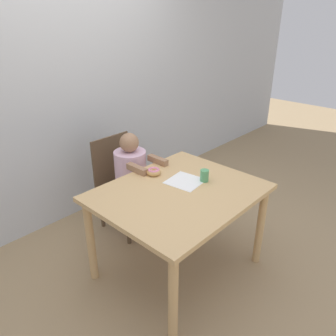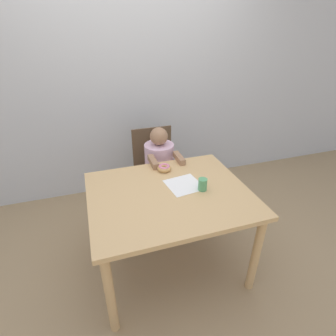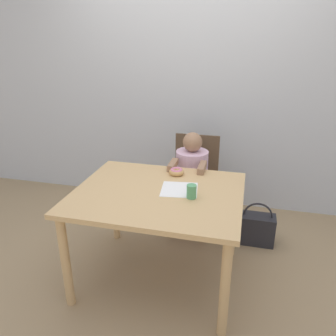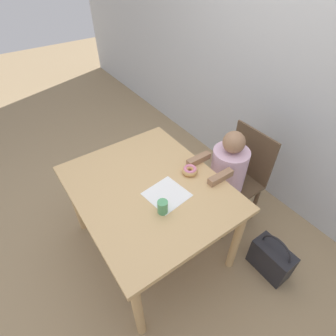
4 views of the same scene
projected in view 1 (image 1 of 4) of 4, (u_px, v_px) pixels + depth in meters
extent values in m
plane|color=#997F5B|center=(178.00, 268.00, 2.65)|extent=(12.00, 12.00, 0.00)
cube|color=silver|center=(68.00, 89.00, 2.94)|extent=(8.00, 0.05, 2.50)
cube|color=tan|center=(179.00, 193.00, 2.35)|extent=(1.15, 0.94, 0.03)
cylinder|color=tan|center=(173.00, 302.00, 1.91)|extent=(0.06, 0.06, 0.68)
cylinder|color=tan|center=(260.00, 226.00, 2.59)|extent=(0.06, 0.06, 0.68)
cylinder|color=tan|center=(91.00, 241.00, 2.42)|extent=(0.06, 0.06, 0.68)
cylinder|color=tan|center=(182.00, 191.00, 3.10)|extent=(0.06, 0.06, 0.68)
cube|color=brown|center=(128.00, 189.00, 3.00)|extent=(0.41, 0.45, 0.03)
cube|color=brown|center=(111.00, 159.00, 3.03)|extent=(0.41, 0.02, 0.44)
cylinder|color=brown|center=(128.00, 224.00, 2.85)|extent=(0.04, 0.04, 0.40)
cylinder|color=brown|center=(156.00, 209.00, 3.08)|extent=(0.04, 0.04, 0.40)
cylinder|color=brown|center=(102.00, 208.00, 3.09)|extent=(0.04, 0.04, 0.40)
cylinder|color=brown|center=(130.00, 195.00, 3.32)|extent=(0.04, 0.04, 0.40)
cylinder|color=silver|center=(133.00, 210.00, 3.05)|extent=(0.24, 0.24, 0.42)
cylinder|color=silver|center=(131.00, 171.00, 2.88)|extent=(0.28, 0.28, 0.37)
sphere|color=#997051|center=(129.00, 143.00, 2.76)|extent=(0.17, 0.17, 0.17)
cube|color=#997051|center=(137.00, 169.00, 2.61)|extent=(0.05, 0.20, 0.05)
cube|color=#997051|center=(158.00, 160.00, 2.76)|extent=(0.05, 0.20, 0.05)
torus|color=tan|center=(154.00, 172.00, 2.57)|extent=(0.11, 0.11, 0.04)
torus|color=pink|center=(154.00, 170.00, 2.56)|extent=(0.09, 0.09, 0.02)
cube|color=white|center=(185.00, 181.00, 2.47)|extent=(0.28, 0.28, 0.00)
cube|color=#232328|center=(178.00, 195.00, 3.45)|extent=(0.31, 0.16, 0.27)
torus|color=#232328|center=(178.00, 184.00, 3.40)|extent=(0.25, 0.02, 0.25)
cylinder|color=#519E66|center=(204.00, 176.00, 2.45)|extent=(0.06, 0.06, 0.09)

